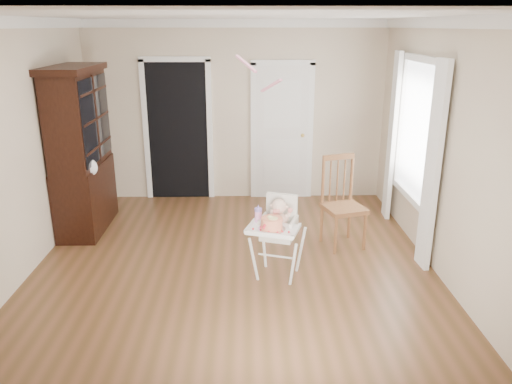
{
  "coord_description": "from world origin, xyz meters",
  "views": [
    {
      "loc": [
        0.15,
        -5.1,
        2.61
      ],
      "look_at": [
        0.25,
        -0.29,
        1.0
      ],
      "focal_mm": 35.0,
      "sensor_mm": 36.0,
      "label": 1
    }
  ],
  "objects_px": {
    "high_chair": "(278,228)",
    "cake": "(272,224)",
    "dining_chair": "(343,205)",
    "china_cabinet": "(81,151)",
    "sippy_cup": "(258,215)"
  },
  "relations": [
    {
      "from": "china_cabinet",
      "to": "dining_chair",
      "type": "relative_size",
      "value": 1.91
    },
    {
      "from": "high_chair",
      "to": "sippy_cup",
      "type": "bearing_deg",
      "value": -161.09
    },
    {
      "from": "high_chair",
      "to": "cake",
      "type": "xyz_separation_m",
      "value": [
        -0.08,
        -0.22,
        0.14
      ]
    },
    {
      "from": "high_chair",
      "to": "china_cabinet",
      "type": "height_order",
      "value": "china_cabinet"
    },
    {
      "from": "china_cabinet",
      "to": "dining_chair",
      "type": "height_order",
      "value": "china_cabinet"
    },
    {
      "from": "cake",
      "to": "china_cabinet",
      "type": "relative_size",
      "value": 0.13
    },
    {
      "from": "high_chair",
      "to": "sippy_cup",
      "type": "relative_size",
      "value": 4.75
    },
    {
      "from": "cake",
      "to": "sippy_cup",
      "type": "xyz_separation_m",
      "value": [
        -0.13,
        0.22,
        0.02
      ]
    },
    {
      "from": "cake",
      "to": "high_chair",
      "type": "bearing_deg",
      "value": 70.41
    },
    {
      "from": "cake",
      "to": "dining_chair",
      "type": "xyz_separation_m",
      "value": [
        0.92,
        1.03,
        -0.18
      ]
    },
    {
      "from": "china_cabinet",
      "to": "cake",
      "type": "bearing_deg",
      "value": -34.42
    },
    {
      "from": "cake",
      "to": "sippy_cup",
      "type": "relative_size",
      "value": 1.46
    },
    {
      "from": "high_chair",
      "to": "dining_chair",
      "type": "distance_m",
      "value": 1.17
    },
    {
      "from": "dining_chair",
      "to": "sippy_cup",
      "type": "bearing_deg",
      "value": -159.23
    },
    {
      "from": "high_chair",
      "to": "china_cabinet",
      "type": "bearing_deg",
      "value": 168.01
    }
  ]
}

